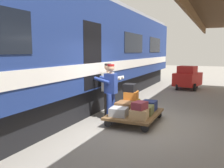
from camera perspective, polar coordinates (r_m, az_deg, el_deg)
The scene contains 15 objects.
ground_plane at distance 6.92m, azimuth 8.58°, elevation -9.80°, with size 60.00×60.00×0.00m, color gray.
train_car at distance 8.09m, azimuth -13.99°, elevation 7.42°, with size 3.03×21.53×4.00m.
luggage_cart at distance 7.11m, azimuth 5.46°, elevation -7.20°, with size 1.32×1.82×0.29m.
suitcase_yellow_case at distance 7.61m, azimuth 4.57°, elevation -4.73°, with size 0.44×0.49×0.29m, color gold.
suitcase_brown_leather at distance 7.16m, azimuth 3.21°, elevation -5.49°, with size 0.50×0.54×0.30m, color brown.
suitcase_tan_vintage at distance 6.51m, azimuth 6.54°, elevation -7.05°, with size 0.46×0.53×0.26m, color tan.
suitcase_gray_aluminum at distance 6.71m, azimuth 1.66°, elevation -6.65°, with size 0.47×0.46×0.23m, color #9EA0A5.
suitcase_olive_duffel at distance 6.98m, azimuth 7.80°, elevation -6.13°, with size 0.47×0.50×0.24m, color brown.
suitcase_navy_fabric at distance 7.44m, azimuth 8.91°, elevation -5.09°, with size 0.42×0.44×0.29m, color navy.
suitcase_orange_carryall at distance 7.58m, azimuth 4.63°, elevation -2.72°, with size 0.41×0.46×0.25m, color #CC6B23.
suitcase_burgundy_valise at distance 6.43m, azimuth 6.66°, elevation -5.14°, with size 0.31×0.41×0.20m, color maroon.
suitcase_black_hardshell at distance 7.53m, azimuth 4.30°, elevation -0.88°, with size 0.36×0.38×0.25m, color black.
porter_in_overalls at distance 7.24m, azimuth -0.42°, elevation -1.40°, with size 0.69×0.46×1.70m.
porter_by_door at distance 7.61m, azimuth -0.85°, elevation -0.94°, with size 0.69×0.46×1.70m.
baggage_tug at distance 13.82m, azimuth 17.63°, elevation 1.40°, with size 1.48×1.91×1.30m.
Camera 1 is at (-1.76, 6.36, 2.09)m, focal length 38.17 mm.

